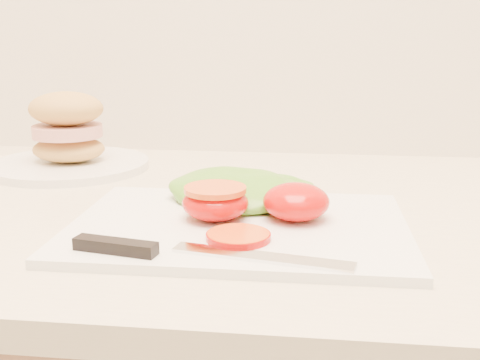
# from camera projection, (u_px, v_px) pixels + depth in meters

# --- Properties ---
(cutting_board) EXTENTS (0.36, 0.26, 0.01)m
(cutting_board) POSITION_uv_depth(u_px,v_px,m) (239.00, 227.00, 0.65)
(cutting_board) COLOR white
(cutting_board) RESTS_ON counter
(tomato_half_dome) EXTENTS (0.07, 0.07, 0.04)m
(tomato_half_dome) POSITION_uv_depth(u_px,v_px,m) (296.00, 202.00, 0.66)
(tomato_half_dome) COLOR red
(tomato_half_dome) RESTS_ON cutting_board
(tomato_half_cut) EXTENTS (0.07, 0.07, 0.04)m
(tomato_half_cut) POSITION_uv_depth(u_px,v_px,m) (215.00, 201.00, 0.66)
(tomato_half_cut) COLOR red
(tomato_half_cut) RESTS_ON cutting_board
(tomato_slice_0) EXTENTS (0.06, 0.06, 0.01)m
(tomato_slice_0) POSITION_uv_depth(u_px,v_px,m) (238.00, 236.00, 0.60)
(tomato_slice_0) COLOR #FC5F1B
(tomato_slice_0) RESTS_ON cutting_board
(lettuce_leaf_0) EXTENTS (0.19, 0.15, 0.03)m
(lettuce_leaf_0) POSITION_uv_depth(u_px,v_px,m) (234.00, 190.00, 0.72)
(lettuce_leaf_0) COLOR #62A32B
(lettuce_leaf_0) RESTS_ON cutting_board
(lettuce_leaf_1) EXTENTS (0.15, 0.13, 0.03)m
(lettuce_leaf_1) POSITION_uv_depth(u_px,v_px,m) (272.00, 192.00, 0.72)
(lettuce_leaf_1) COLOR #62A32B
(lettuce_leaf_1) RESTS_ON cutting_board
(knife) EXTENTS (0.27, 0.05, 0.01)m
(knife) POSITION_uv_depth(u_px,v_px,m) (172.00, 250.00, 0.56)
(knife) COLOR silver
(knife) RESTS_ON cutting_board
(sandwich_plate) EXTENTS (0.24, 0.24, 0.12)m
(sandwich_plate) POSITION_uv_depth(u_px,v_px,m) (68.00, 141.00, 0.93)
(sandwich_plate) COLOR white
(sandwich_plate) RESTS_ON counter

